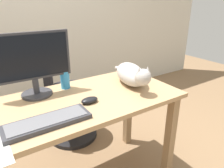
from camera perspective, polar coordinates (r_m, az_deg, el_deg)
name	(u,v)px	position (r m, az deg, el deg)	size (l,w,h in m)	color
back_wall	(15,2)	(2.70, -24.67, 19.28)	(6.00, 0.04, 2.60)	beige
desk	(78,116)	(1.43, -9.24, -8.52)	(1.37, 0.64, 0.75)	tan
office_chair	(66,101)	(2.13, -12.33, -4.45)	(0.51, 0.48, 0.94)	black
monitor	(33,62)	(1.43, -20.54, 5.47)	(0.48, 0.20, 0.41)	#333338
keyboard	(47,122)	(1.15, -16.93, -9.64)	(0.44, 0.15, 0.03)	#333338
cat	(132,74)	(1.57, 5.32, 2.63)	(0.28, 0.59, 0.20)	#B2ADA8
computer_mouse	(90,100)	(1.32, -6.04, -4.34)	(0.11, 0.06, 0.04)	black
water_bottle	(65,75)	(1.53, -12.57, 2.25)	(0.06, 0.06, 0.21)	#2D8CD1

